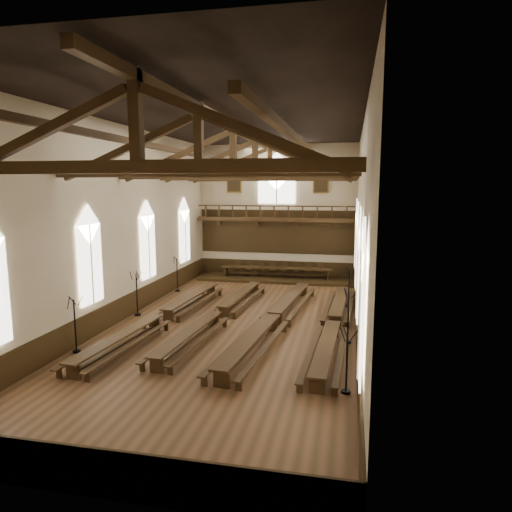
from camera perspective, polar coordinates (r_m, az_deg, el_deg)
The scene contains 21 objects.
ground at distance 23.08m, azimuth -2.70°, elevation -8.66°, with size 26.00×26.00×0.00m, color brown.
room_walls at distance 22.02m, azimuth -2.82°, elevation 7.59°, with size 26.00×26.00×26.00m.
wainscot_band at distance 22.90m, azimuth -2.71°, elevation -7.23°, with size 12.00×26.00×1.20m.
side_windows at distance 22.24m, azimuth -2.77°, elevation 0.57°, with size 11.85×19.80×4.50m.
end_window at distance 34.66m, azimuth 2.60°, elevation 9.27°, with size 2.80×0.12×3.80m.
minstrels_gallery at distance 34.55m, azimuth 2.50°, elevation 3.77°, with size 11.80×1.24×3.70m.
portraits at distance 34.66m, azimuth 2.60°, elevation 9.07°, with size 7.75×0.09×1.45m.
roof_trusses at distance 22.06m, azimuth -2.86°, elevation 12.16°, with size 11.70×25.70×2.80m.
refectory_row_a at distance 23.35m, azimuth -11.70°, elevation -7.30°, with size 1.92×14.12×0.71m.
refectory_row_b at distance 23.51m, azimuth -4.66°, elevation -7.05°, with size 1.85×14.01×0.70m.
refectory_row_c at distance 22.43m, azimuth 2.30°, elevation -7.68°, with size 2.23×14.69×0.77m.
refectory_row_d at distance 22.13m, azimuth 9.74°, elevation -8.14°, with size 1.72×14.07×0.71m.
dais at distance 33.83m, azimuth 2.54°, elevation -2.86°, with size 11.40×2.94×0.20m, color #32220F.
high_table at distance 33.68m, azimuth 2.55°, elevation -1.61°, with size 8.23×1.13×0.77m.
high_chairs at distance 34.48m, azimuth 2.76°, elevation -1.55°, with size 6.75×0.45×1.00m.
candelabrum_left_near at distance 20.69m, azimuth -21.61°, elevation -9.23°, with size 0.71×0.72×2.41m.
candelabrum_left_mid at distance 25.36m, azimuth -14.63°, elevation -5.60°, with size 0.74×0.69×2.43m.
candelabrum_left_far at distance 30.54m, azimuth -9.81°, elevation -3.08°, with size 0.64×0.72×2.33m.
candelabrum_right_near at distance 16.03m, azimuth 11.24°, elevation -14.17°, with size 0.65×0.71×2.31m.
candelabrum_right_mid at distance 20.80m, azimuth 11.40°, elevation -8.60°, with size 0.66×0.77×2.49m.
candelabrum_right_far at distance 26.84m, azimuth 11.51°, elevation -4.79°, with size 0.66×0.69×2.30m.
Camera 1 is at (5.53, -21.31, 6.90)m, focal length 32.00 mm.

